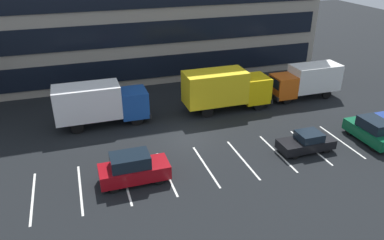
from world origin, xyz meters
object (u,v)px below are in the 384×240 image
Objects in this scene: suv_maroon at (133,168)px; sedan_black at (306,142)px; box_truck_yellow_all at (225,88)px; suv_forest at (371,131)px; box_truck_blue at (100,103)px; box_truck_orange at (306,80)px.

suv_maroon reaches higher than sedan_black.
box_truck_yellow_all is 1.89× the size of suv_forest.
box_truck_blue is 11.07m from box_truck_yellow_all.
suv_forest is 0.95× the size of suv_maroon.
box_truck_yellow_all is 13.28m from suv_maroon.
box_truck_blue is at bearing 179.64° from box_truck_orange.
suv_forest reaches higher than sedan_black.
box_truck_yellow_all is at bearing 107.74° from sedan_black.
suv_forest is 1.03× the size of sedan_black.
box_truck_blue is 19.73m from box_truck_orange.
box_truck_blue is 21.62m from suv_forest.
box_truck_orange is 1.65× the size of suv_forest.
box_truck_blue is 9.20m from suv_maroon.
suv_forest is at bearing -47.59° from box_truck_yellow_all.
suv_forest is at bearing -1.32° from suv_maroon.
box_truck_yellow_all is 9.34m from sedan_black.
box_truck_blue is at bearing 178.09° from box_truck_yellow_all.
suv_forest is 5.54m from sedan_black.
box_truck_orange is at bearing 1.61° from box_truck_yellow_all.
box_truck_yellow_all reaches higher than box_truck_blue.
suv_maroon is at bearing -83.14° from box_truck_blue.
suv_forest is at bearing -26.08° from box_truck_blue.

